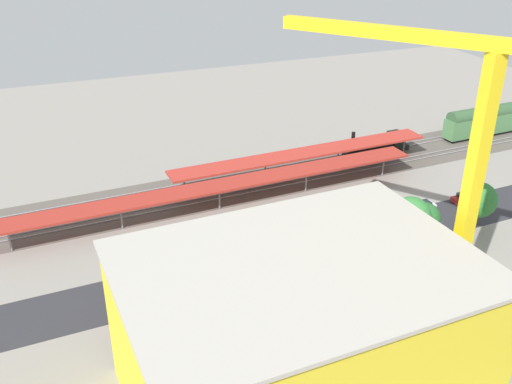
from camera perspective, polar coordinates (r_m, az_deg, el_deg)
ground_plane at (r=87.32m, az=6.46°, el=-3.76°), size 193.62×193.62×0.00m
rail_bed at (r=102.92m, az=1.41°, el=1.32°), size 121.47×18.97×0.01m
street_asphalt at (r=84.14m, az=7.81°, el=-5.11°), size 121.27×13.69×0.01m
track_rails at (r=102.84m, az=1.41°, el=1.41°), size 120.92×12.54×0.12m
platform_canopy_near at (r=91.31m, az=-3.65°, el=0.59°), size 69.27×7.20×4.18m
platform_canopy_far at (r=102.99m, az=4.63°, el=3.77°), size 48.91×6.58×4.35m
locomotive at (r=115.31m, az=11.74°, el=4.60°), size 14.11×3.36×5.17m
passenger_coach at (r=130.29m, az=21.47°, el=6.54°), size 18.95×3.89×6.33m
parked_car_0 at (r=100.37m, az=19.80°, el=-0.58°), size 4.54×1.86×1.65m
parked_car_1 at (r=95.15m, az=16.00°, el=-1.46°), size 4.26×1.91×1.77m
parked_car_2 at (r=91.00m, az=11.94°, el=-2.31°), size 4.51×1.90×1.78m
parked_car_3 at (r=86.73m, az=7.46°, el=-3.49°), size 4.07×1.89×1.63m
construction_building at (r=55.75m, az=4.12°, el=-13.91°), size 31.80×23.07×15.32m
construction_roof_slab at (r=51.02m, az=4.41°, el=-7.17°), size 32.42×23.69×0.40m
tower_crane at (r=59.48m, az=18.57°, el=1.65°), size 17.11×22.09×33.85m
box_truck_0 at (r=69.82m, az=-8.63°, el=-10.97°), size 9.87×3.01×3.23m
street_tree_0 at (r=81.72m, az=14.89°, el=-2.38°), size 5.62×5.62×8.34m
street_tree_1 at (r=90.13m, az=21.00°, el=-0.73°), size 5.21×5.21×7.82m
street_tree_2 at (r=83.82m, az=16.16°, el=-2.49°), size 4.42×4.42×6.86m
traffic_light at (r=75.90m, az=5.07°, el=-4.90°), size 0.50×0.36×6.52m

